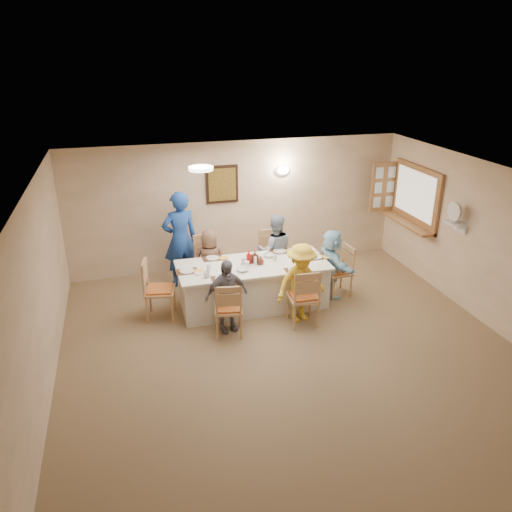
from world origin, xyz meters
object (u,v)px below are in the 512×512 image
object	(u,v)px
chair_left_end	(160,289)
diner_front_left	(226,296)
chair_front_left	(228,308)
chair_front_right	(303,296)
serving_hatch	(416,196)
diner_front_right	(301,283)
caregiver	(180,239)
diner_back_left	(210,262)
diner_back_right	(275,250)
dining_table	(253,285)
desk_fan	(456,215)
chair_back_left	(209,264)
condiment_ketchup	(249,257)
chair_back_right	(273,257)
diner_right_end	(332,263)
chair_right_end	(338,271)

from	to	relation	value
chair_left_end	diner_front_left	bearing A→B (deg)	-114.33
chair_front_left	chair_front_right	world-z (taller)	chair_front_right
serving_hatch	chair_front_right	distance (m)	3.29
chair_front_right	diner_front_right	xyz separation A→B (m)	(0.00, 0.12, 0.17)
caregiver	diner_back_left	bearing A→B (deg)	122.69
serving_hatch	chair_left_end	bearing A→B (deg)	-172.34
chair_left_end	diner_back_right	distance (m)	2.26
dining_table	diner_back_left	xyz separation A→B (m)	(-0.60, 0.68, 0.22)
desk_fan	diner_front_left	distance (m)	3.98
chair_front_right	caregiver	distance (m)	2.59
caregiver	diner_front_right	bearing A→B (deg)	120.97
diner_back_left	diner_front_left	size ratio (longest dim) A/B	1.01
chair_back_left	condiment_ketchup	world-z (taller)	chair_back_left
desk_fan	caregiver	world-z (taller)	caregiver
dining_table	chair_front_right	xyz separation A→B (m)	(0.60, -0.80, 0.11)
diner_front_right	chair_back_right	bearing A→B (deg)	78.67
dining_table	caregiver	bearing A→B (deg)	132.40
chair_front_left	diner_front_right	xyz separation A→B (m)	(1.20, 0.12, 0.20)
diner_right_end	diner_back_right	bearing A→B (deg)	49.61
desk_fan	chair_front_right	bearing A→B (deg)	-177.60
diner_front_right	chair_right_end	bearing A→B (deg)	24.27
desk_fan	chair_right_end	distance (m)	2.14
diner_front_right	diner_back_left	bearing A→B (deg)	120.10
chair_right_end	diner_back_right	size ratio (longest dim) A/B	0.67
serving_hatch	chair_front_left	size ratio (longest dim) A/B	1.66
desk_fan	chair_right_end	xyz separation A→B (m)	(-1.71, 0.69, -1.09)
chair_right_end	condiment_ketchup	world-z (taller)	condiment_ketchup
chair_back_left	diner_front_left	world-z (taller)	diner_front_left
chair_front_left	diner_right_end	xyz separation A→B (m)	(2.02, 0.80, 0.16)
chair_back_right	diner_back_right	world-z (taller)	diner_back_right
desk_fan	diner_right_end	world-z (taller)	desk_fan
diner_back_right	caregiver	xyz separation A→B (m)	(-1.65, 0.47, 0.21)
condiment_ketchup	diner_right_end	bearing A→B (deg)	-1.77
chair_back_right	condiment_ketchup	size ratio (longest dim) A/B	4.27
chair_right_end	caregiver	xyz separation A→B (m)	(-2.60, 1.15, 0.43)
chair_back_right	diner_front_right	bearing A→B (deg)	-93.51
chair_front_right	chair_back_left	bearing A→B (deg)	-50.09
chair_front_left	serving_hatch	bearing A→B (deg)	-149.76
dining_table	diner_front_left	world-z (taller)	diner_front_left
diner_back_right	diner_front_left	bearing A→B (deg)	57.96
dining_table	diner_front_left	xyz separation A→B (m)	(-0.60, -0.68, 0.21)
serving_hatch	diner_back_left	bearing A→B (deg)	179.74
chair_back_right	diner_right_end	world-z (taller)	diner_right_end
desk_fan	chair_front_left	bearing A→B (deg)	-178.34
chair_back_right	caregiver	distance (m)	1.73
chair_right_end	chair_back_right	bearing A→B (deg)	-134.61
desk_fan	chair_front_left	distance (m)	4.02
dining_table	diner_back_right	size ratio (longest dim) A/B	1.85
chair_back_left	chair_back_right	world-z (taller)	chair_back_left
chair_back_left	chair_front_left	distance (m)	1.60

